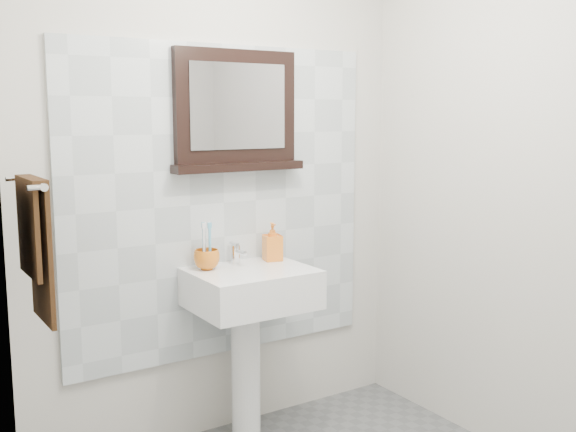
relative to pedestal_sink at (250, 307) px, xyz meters
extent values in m
cube|color=beige|center=(-0.02, 0.23, 0.57)|extent=(2.00, 0.01, 2.50)
cube|color=beige|center=(-1.02, -0.87, 0.57)|extent=(0.01, 2.20, 2.50)
cube|color=beige|center=(0.98, -0.87, 0.57)|extent=(0.01, 2.20, 2.50)
cube|color=silver|center=(-0.02, 0.21, 0.47)|extent=(1.60, 0.02, 1.50)
cylinder|color=white|center=(0.00, 0.05, -0.34)|extent=(0.14, 0.14, 0.68)
cube|color=white|center=(0.00, -0.01, 0.09)|extent=(0.55, 0.44, 0.18)
cylinder|color=silver|center=(0.00, -0.03, 0.17)|extent=(0.32, 0.32, 0.02)
cylinder|color=#4C4C4F|center=(0.00, -0.03, 0.18)|extent=(0.04, 0.04, 0.00)
cylinder|color=silver|center=(0.00, 0.14, 0.23)|extent=(0.04, 0.04, 0.09)
cylinder|color=silver|center=(0.00, 0.09, 0.25)|extent=(0.02, 0.10, 0.02)
cube|color=silver|center=(0.00, 0.15, 0.28)|extent=(0.02, 0.07, 0.01)
imported|color=orange|center=(-0.17, 0.10, 0.23)|extent=(0.14, 0.14, 0.09)
cylinder|color=white|center=(-0.19, 0.09, 0.29)|extent=(0.01, 0.01, 0.19)
cube|color=white|center=(-0.19, 0.09, 0.39)|extent=(0.01, 0.01, 0.03)
cylinder|color=#57A5C6|center=(-0.16, 0.09, 0.29)|extent=(0.01, 0.01, 0.19)
cube|color=#57A5C6|center=(-0.16, 0.09, 0.39)|extent=(0.01, 0.01, 0.03)
cylinder|color=white|center=(-0.17, 0.12, 0.29)|extent=(0.01, 0.01, 0.19)
cube|color=white|center=(-0.17, 0.12, 0.39)|extent=(0.01, 0.01, 0.03)
cylinder|color=#57A5C6|center=(-0.18, 0.11, 0.29)|extent=(0.01, 0.01, 0.19)
cube|color=#57A5C6|center=(-0.18, 0.11, 0.39)|extent=(0.01, 0.01, 0.03)
cylinder|color=white|center=(-0.15, 0.11, 0.29)|extent=(0.01, 0.01, 0.19)
cube|color=white|center=(-0.15, 0.11, 0.39)|extent=(0.01, 0.01, 0.03)
cylinder|color=#57A5C6|center=(-0.16, 0.08, 0.29)|extent=(0.01, 0.01, 0.19)
cube|color=#57A5C6|center=(-0.16, 0.08, 0.39)|extent=(0.01, 0.01, 0.03)
imported|color=#E34F1A|center=(0.19, 0.10, 0.28)|extent=(0.10, 0.10, 0.19)
cube|color=black|center=(0.04, 0.19, 0.93)|extent=(0.63, 0.06, 0.53)
cube|color=#99999E|center=(0.04, 0.16, 0.93)|extent=(0.51, 0.01, 0.40)
cube|color=black|center=(0.04, 0.17, 0.65)|extent=(0.67, 0.11, 0.04)
cylinder|color=silver|center=(-0.97, -0.09, 0.65)|extent=(0.03, 0.40, 0.03)
cylinder|color=silver|center=(-1.00, -0.28, 0.65)|extent=(0.05, 0.02, 0.02)
cylinder|color=silver|center=(-1.00, 0.10, 0.65)|extent=(0.05, 0.02, 0.02)
cube|color=black|center=(-0.95, -0.09, 0.38)|extent=(0.02, 0.30, 0.52)
cube|color=black|center=(-0.99, -0.09, 0.47)|extent=(0.02, 0.30, 0.34)
cube|color=black|center=(-0.97, -0.09, 0.65)|extent=(0.06, 0.30, 0.03)
camera|label=1|loc=(-1.51, -2.67, 0.90)|focal=42.00mm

